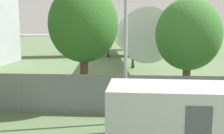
{
  "coord_description": "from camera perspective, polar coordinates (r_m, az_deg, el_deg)",
  "views": [
    {
      "loc": [
        3.21,
        -2.81,
        4.41
      ],
      "look_at": [
        2.08,
        12.98,
        2.0
      ],
      "focal_mm": 42.0,
      "sensor_mm": 36.0,
      "label": 1
    }
  ],
  "objects": [
    {
      "name": "tree_far_right",
      "position": [
        16.31,
        16.25,
        6.73
      ],
      "size": [
        3.88,
        3.88,
        6.12
      ],
      "color": "brown",
      "rests_on": "ground"
    },
    {
      "name": "tree_behind_benches",
      "position": [
        14.32,
        -6.26,
        9.14
      ],
      "size": [
        3.74,
        3.74,
        6.63
      ],
      "color": "brown",
      "rests_on": "ground"
    },
    {
      "name": "portable_cabin",
      "position": [
        9.99,
        12.8,
        -10.52
      ],
      "size": [
        4.66,
        2.46,
        2.33
      ],
      "rotation": [
        0.0,
        0.0,
        -0.02
      ],
      "color": "silver",
      "rests_on": "ground"
    },
    {
      "name": "light_mast",
      "position": [
        11.66,
        3.05,
        12.42
      ],
      "size": [
        0.44,
        0.44,
        8.58
      ],
      "color": "#99999E",
      "rests_on": "ground"
    },
    {
      "name": "perimeter_fence",
      "position": [
        13.61,
        -9.74,
        -5.84
      ],
      "size": [
        56.07,
        0.07,
        2.06
      ],
      "color": "gray",
      "rests_on": "ground"
    },
    {
      "name": "airplane",
      "position": [
        38.47,
        2.89,
        7.71
      ],
      "size": [
        31.17,
        39.2,
        12.04
      ],
      "rotation": [
        0.0,
        0.0,
        -1.46
      ],
      "color": "white",
      "rests_on": "ground"
    }
  ]
}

